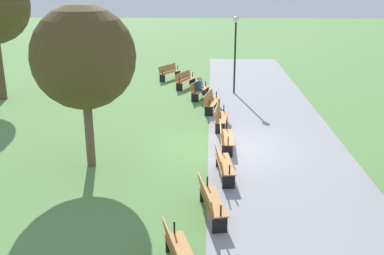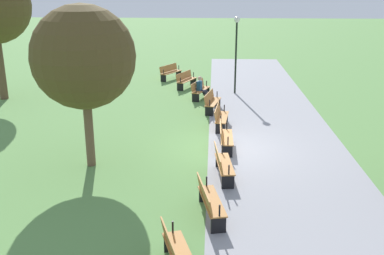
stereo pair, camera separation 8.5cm
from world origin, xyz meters
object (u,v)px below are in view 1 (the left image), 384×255
(lamp_post, at_px, (235,41))
(bench_0, at_px, (169,72))
(bench_2, at_px, (199,89))
(tree_0, at_px, (84,58))
(person_seated, at_px, (200,87))
(bench_3, at_px, (211,101))
(bench_1, at_px, (185,80))
(bench_6, at_px, (223,163))
(bench_8, at_px, (179,254))
(bench_4, at_px, (220,117))
(bench_7, at_px, (210,200))
(bench_5, at_px, (225,136))

(lamp_post, bearing_deg, bench_0, -131.71)
(bench_2, height_order, tree_0, tree_0)
(lamp_post, bearing_deg, person_seated, -52.39)
(bench_0, distance_m, person_seated, 5.26)
(bench_3, bearing_deg, bench_1, -150.72)
(bench_0, height_order, person_seated, person_seated)
(lamp_post, bearing_deg, bench_6, -4.47)
(bench_8, bearing_deg, bench_6, 150.69)
(bench_4, xyz_separation_m, bench_6, (5.01, 0.00, 0.00))
(person_seated, bearing_deg, bench_6, 23.18)
(bench_1, height_order, bench_7, same)
(bench_3, height_order, bench_7, same)
(bench_2, bearing_deg, bench_4, 29.31)
(bench_2, xyz_separation_m, bench_7, (12.40, 0.63, 0.00))
(bench_2, relative_size, bench_3, 1.00)
(bench_1, relative_size, tree_0, 0.35)
(bench_8, bearing_deg, bench_3, 159.45)
(bench_1, bearing_deg, bench_8, 26.42)
(bench_2, distance_m, lamp_post, 3.24)
(bench_3, distance_m, tree_0, 8.40)
(bench_0, relative_size, bench_2, 0.97)
(person_seated, height_order, lamp_post, lamp_post)
(bench_8, distance_m, lamp_post, 16.26)
(bench_1, distance_m, person_seated, 2.76)
(bench_3, bearing_deg, lamp_post, 172.54)
(bench_2, xyz_separation_m, bench_3, (2.43, 0.63, 0.00))
(bench_7, bearing_deg, bench_0, 177.01)
(bench_2, relative_size, lamp_post, 0.45)
(bench_8, height_order, lamp_post, lamp_post)
(bench_3, bearing_deg, bench_8, 8.83)
(bench_5, xyz_separation_m, bench_7, (4.99, -0.51, 0.00))
(bench_1, distance_m, bench_3, 5.01)
(bench_3, height_order, bench_8, same)
(bench_2, bearing_deg, bench_6, 23.47)
(bench_0, bearing_deg, bench_8, 35.22)
(bench_4, bearing_deg, bench_1, -159.52)
(person_seated, bearing_deg, bench_3, 31.96)
(bench_8, height_order, person_seated, person_seated)
(tree_0, height_order, lamp_post, tree_0)
(bench_7, distance_m, person_seated, 12.17)
(person_seated, bearing_deg, bench_8, 17.33)
(bench_3, distance_m, bench_5, 5.01)
(bench_8, height_order, tree_0, tree_0)
(bench_3, bearing_deg, bench_7, 11.75)
(tree_0, xyz_separation_m, lamp_post, (-10.30, 5.21, -0.76))
(bench_5, bearing_deg, bench_2, -171.24)
(tree_0, bearing_deg, person_seated, 159.06)
(bench_7, distance_m, lamp_post, 13.81)
(tree_0, bearing_deg, bench_0, 174.41)
(bench_2, distance_m, bench_7, 12.42)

